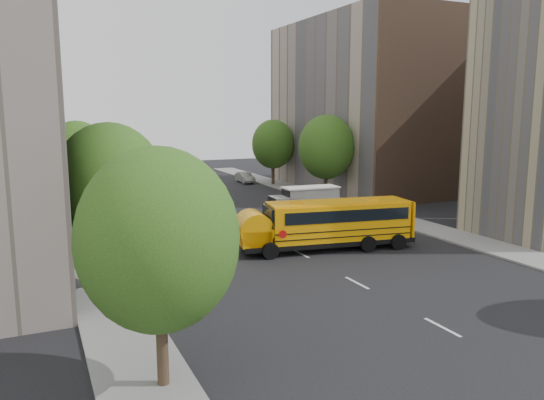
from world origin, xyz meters
TOP-DOWN VIEW (x-y plane):
  - ground at (0.00, 0.00)m, footprint 120.00×120.00m
  - sidewalk_left at (-11.50, 5.00)m, footprint 3.00×80.00m
  - sidewalk_right at (11.50, 5.00)m, footprint 3.00×80.00m
  - lane_markings at (0.00, 10.00)m, footprint 0.15×64.00m
  - building_right_far at (18.00, 20.00)m, footprint 10.00×22.00m
  - building_right_sidewall at (18.00, 9.00)m, footprint 10.10×0.30m
  - street_tree_0 at (-11.00, -14.00)m, footprint 4.80×4.80m
  - street_tree_1 at (-11.00, -4.00)m, footprint 5.12×5.12m
  - street_tree_2 at (-11.00, 14.00)m, footprint 4.99×4.99m
  - street_tree_4 at (11.00, 14.00)m, footprint 5.25×5.25m
  - street_tree_5 at (11.00, 26.00)m, footprint 4.86×4.86m
  - school_bus at (1.84, -1.69)m, footprint 11.03×4.14m
  - safari_truck at (5.65, 8.02)m, footprint 5.72×2.38m
  - parked_car_0 at (-9.60, -5.03)m, footprint 1.71×4.20m
  - parked_car_1 at (-9.20, 7.07)m, footprint 1.91×4.62m
  - parked_car_2 at (-9.60, 25.81)m, footprint 2.70×5.02m
  - parked_car_4 at (8.80, 13.69)m, footprint 1.88×4.24m
  - parked_car_5 at (8.80, 29.24)m, footprint 1.49×3.90m

SIDE VIEW (x-z plane):
  - ground at x=0.00m, z-range 0.00..0.00m
  - lane_markings at x=0.00m, z-range 0.00..0.01m
  - sidewalk_left at x=-11.50m, z-range 0.00..0.12m
  - sidewalk_right at x=11.50m, z-range 0.00..0.12m
  - parked_car_5 at x=8.80m, z-range 0.00..1.27m
  - parked_car_2 at x=-9.60m, z-range 0.00..1.34m
  - parked_car_4 at x=8.80m, z-range 0.00..1.42m
  - parked_car_0 at x=-9.60m, z-range 0.00..1.43m
  - parked_car_1 at x=-9.20m, z-range 0.00..1.49m
  - safari_truck at x=5.65m, z-range 0.07..2.47m
  - school_bus at x=1.84m, z-range 0.18..3.22m
  - street_tree_0 at x=-11.00m, z-range 0.94..8.35m
  - street_tree_5 at x=11.00m, z-range 0.95..8.46m
  - street_tree_2 at x=-11.00m, z-range 0.97..8.68m
  - street_tree_1 at x=-11.00m, z-range 1.00..8.90m
  - street_tree_4 at x=11.00m, z-range 1.02..9.13m
  - building_right_far at x=18.00m, z-range 0.00..18.00m
  - building_right_sidewall at x=18.00m, z-range 0.00..18.00m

